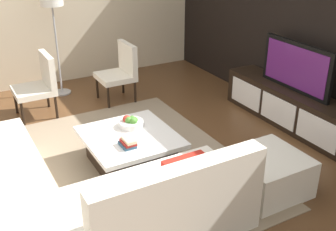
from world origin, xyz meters
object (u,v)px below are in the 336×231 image
fruit_bowl (131,122)px  media_console (291,107)px  accent_chair_near (40,82)px  accent_chair_far (121,69)px  sectional_couch (59,198)px  coffee_table (130,149)px  ottoman (267,173)px  book_stack (128,142)px  television (296,67)px  floor_lamp (52,1)px

fruit_bowl → media_console: bearing=82.7°
media_console → fruit_bowl: 2.22m
accent_chair_near → accent_chair_far: (0.03, 1.19, 0.00)m
sectional_couch → fruit_bowl: size_ratio=8.77×
coffee_table → fruit_bowl: 0.31m
sectional_couch → accent_chair_far: 2.94m
ottoman → book_stack: bearing=-128.6°
ottoman → book_stack: 1.45m
television → ottoman: 1.75m
accent_chair_near → fruit_bowl: size_ratio=3.11×
accent_chair_near → media_console: bearing=54.2°
floor_lamp → fruit_bowl: floor_lamp is taller
media_console → coffee_table: size_ratio=2.14×
fruit_bowl → book_stack: size_ratio=1.34×
ottoman → television: bearing=128.0°
television → accent_chair_near: size_ratio=1.31×
television → floor_lamp: size_ratio=0.67×
ottoman → fruit_bowl: (-1.29, -0.91, 0.23)m
fruit_bowl → accent_chair_far: accent_chair_far is taller
accent_chair_near → floor_lamp: size_ratio=0.51×
media_console → ottoman: size_ratio=3.08×
television → accent_chair_near: (-1.94, -2.81, -0.33)m
coffee_table → sectional_couch: bearing=-57.2°
coffee_table → floor_lamp: floor_lamp is taller
media_console → floor_lamp: bearing=-137.8°
coffee_table → fruit_bowl: fruit_bowl is taller
media_console → accent_chair_far: bearing=-139.7°
ottoman → book_stack: (-0.89, -1.12, 0.22)m
accent_chair_far → floor_lamp: bearing=-126.7°
coffee_table → accent_chair_far: (-1.81, 0.68, 0.29)m
sectional_couch → accent_chair_near: bearing=169.6°
media_console → coffee_table: bearing=-92.5°
floor_lamp → accent_chair_near: bearing=-34.3°
fruit_bowl → sectional_couch: bearing=-53.0°
coffee_table → floor_lamp: 2.79m
floor_lamp → ottoman: (3.61, 1.07, -1.24)m
sectional_couch → ottoman: 2.03m
television → sectional_couch: television is taller
sectional_couch → fruit_bowl: (-0.80, 1.07, 0.15)m
floor_lamp → book_stack: (2.72, -0.05, -1.02)m
coffee_table → accent_chair_near: accent_chair_near is taller
television → sectional_couch: size_ratio=0.47×
coffee_table → accent_chair_near: size_ratio=1.16×
media_console → sectional_couch: size_ratio=0.88×
television → coffee_table: bearing=-92.5°
floor_lamp → ottoman: floor_lamp is taller
floor_lamp → fruit_bowl: 2.54m
floor_lamp → coffee_table: bearing=1.5°
sectional_couch → fruit_bowl: bearing=127.0°
media_console → television: television is taller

